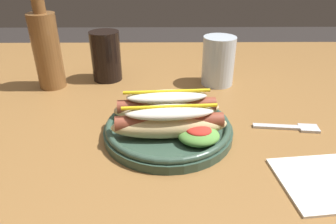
# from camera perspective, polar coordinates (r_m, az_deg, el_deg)

# --- Properties ---
(dining_table) EXTENTS (1.43, 1.03, 0.74)m
(dining_table) POSITION_cam_1_polar(r_m,az_deg,el_deg) (0.69, -3.82, -5.74)
(dining_table) COLOR olive
(dining_table) RESTS_ON ground_plane
(hot_dog_plate) EXTENTS (0.23, 0.23, 0.08)m
(hot_dog_plate) POSITION_cam_1_polar(r_m,az_deg,el_deg) (0.54, 0.25, -1.87)
(hot_dog_plate) COLOR #334C3D
(hot_dog_plate) RESTS_ON dining_table
(fork) EXTENTS (0.12, 0.03, 0.00)m
(fork) POSITION_cam_1_polar(r_m,az_deg,el_deg) (0.62, 21.94, -2.68)
(fork) COLOR silver
(fork) RESTS_ON dining_table
(soda_cup) EXTENTS (0.07, 0.07, 0.12)m
(soda_cup) POSITION_cam_1_polar(r_m,az_deg,el_deg) (0.79, -11.43, 10.14)
(soda_cup) COLOR black
(soda_cup) RESTS_ON dining_table
(water_cup) EXTENTS (0.08, 0.08, 0.12)m
(water_cup) POSITION_cam_1_polar(r_m,az_deg,el_deg) (0.76, 9.32, 9.35)
(water_cup) COLOR silver
(water_cup) RESTS_ON dining_table
(glass_bottle) EXTENTS (0.06, 0.06, 0.24)m
(glass_bottle) POSITION_cam_1_polar(r_m,az_deg,el_deg) (0.78, -21.64, 11.05)
(glass_bottle) COLOR brown
(glass_bottle) RESTS_ON dining_table
(napkin) EXTENTS (0.14, 0.13, 0.00)m
(napkin) POSITION_cam_1_polar(r_m,az_deg,el_deg) (0.51, 27.20, -11.46)
(napkin) COLOR white
(napkin) RESTS_ON dining_table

